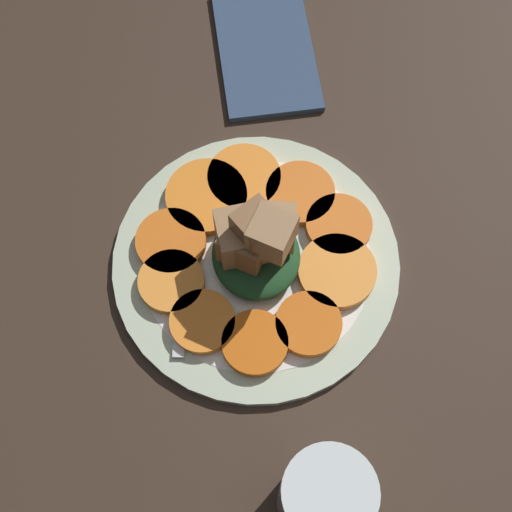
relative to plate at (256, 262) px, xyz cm
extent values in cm
cube|color=#38281E|center=(0.00, 0.00, -1.52)|extent=(120.00, 120.00, 2.00)
cylinder|color=beige|center=(0.00, 0.00, -0.02)|extent=(27.92, 27.92, 1.00)
cylinder|color=white|center=(0.00, 0.00, 0.03)|extent=(22.33, 22.33, 1.00)
cylinder|color=orange|center=(1.34, -8.29, 1.12)|extent=(6.30, 6.30, 1.09)
cylinder|color=orange|center=(5.68, -5.79, 1.12)|extent=(6.11, 6.11, 1.09)
cylinder|color=#D45E12|center=(8.34, -1.25, 1.12)|extent=(6.15, 6.15, 1.09)
cylinder|color=orange|center=(7.23, 3.92, 1.12)|extent=(6.20, 6.20, 1.09)
cylinder|color=orange|center=(2.45, 7.47, 1.12)|extent=(7.50, 7.50, 1.09)
cylinder|color=orange|center=(-2.30, 8.50, 1.12)|extent=(6.51, 6.51, 1.09)
cylinder|color=orange|center=(-6.29, 5.32, 1.12)|extent=(6.91, 6.91, 1.09)
cylinder|color=orange|center=(-8.79, -0.11, 1.12)|extent=(7.41, 7.41, 1.09)
cylinder|color=orange|center=(-7.20, -3.99, 1.12)|extent=(8.17, 8.17, 1.09)
cylinder|color=orange|center=(-2.79, -7.95, 1.12)|extent=(6.85, 6.85, 1.09)
ellipsoid|color=#1E4723|center=(0.00, 0.00, 1.96)|extent=(9.35, 8.41, 2.75)
cube|color=#9E754C|center=(-1.12, 1.95, 5.14)|extent=(4.29, 4.29, 3.62)
cube|color=brown|center=(0.00, -1.01, 5.36)|extent=(5.57, 5.57, 4.06)
cube|color=#9E754C|center=(-0.13, -0.05, 5.06)|extent=(4.13, 4.13, 3.46)
cube|color=#9E754C|center=(-0.54, -1.28, 5.49)|extent=(4.64, 4.64, 4.31)
cube|color=brown|center=(0.01, 0.07, 8.42)|extent=(4.66, 4.66, 3.39)
cube|color=#9E754C|center=(1.05, 1.22, 8.71)|extent=(4.94, 4.94, 3.58)
cube|color=silver|center=(2.92, -7.48, 0.78)|extent=(11.66, 2.83, 0.40)
cube|color=silver|center=(-3.53, -6.51, 0.78)|extent=(1.74, 2.50, 0.40)
cube|color=silver|center=(-6.64, -7.05, 0.78)|extent=(4.57, 0.99, 0.40)
cube|color=silver|center=(-6.54, -6.39, 0.78)|extent=(4.57, 0.99, 0.40)
cube|color=silver|center=(-6.44, -5.73, 0.78)|extent=(4.57, 0.99, 0.40)
cube|color=silver|center=(-6.34, -5.07, 0.78)|extent=(4.57, 0.99, 0.40)
cylinder|color=silver|center=(22.66, 2.29, 5.21)|extent=(7.16, 7.16, 11.45)
cube|color=#334766|center=(-25.12, 4.57, -0.12)|extent=(17.22, 10.33, 0.80)
camera|label=1|loc=(25.63, -3.53, 64.45)|focal=50.00mm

